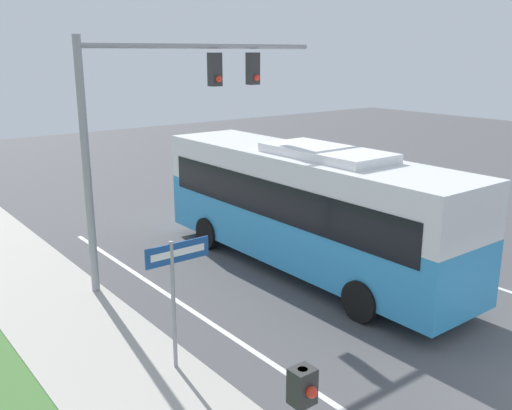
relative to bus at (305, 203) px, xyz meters
name	(u,v)px	position (x,y,z in m)	size (l,w,h in m)	color
bus	(305,203)	(0.00, 0.00, 0.00)	(2.63, 10.48, 3.65)	#3393D1
signal_gantry	(165,107)	(-3.23, 1.98, 2.70)	(7.27, 0.41, 6.50)	#939399
street_sign	(176,281)	(-5.63, -2.52, -0.09)	(1.35, 0.08, 2.71)	#939399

